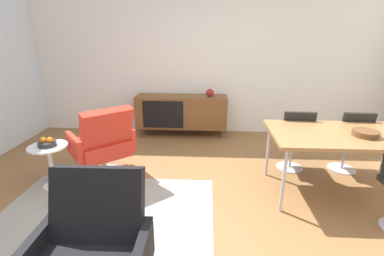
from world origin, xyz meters
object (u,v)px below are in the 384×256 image
Objects in this scene: lounge_chair_red at (104,142)px; fruit_bowl at (47,143)px; vase_cobalt at (210,93)px; dining_chair_back_right at (350,139)px; dining_chair_back_left at (294,137)px; armchair_black_shell at (92,251)px; dining_table at (345,137)px; side_table_round at (50,161)px; sideboard at (182,111)px; wooden_bowl_on_table at (366,133)px.

lounge_chair_red is 4.73× the size of fruit_bowl.
dining_chair_back_right reaches higher than vase_cobalt.
dining_chair_back_left is at bearing 7.20° from lounge_chair_red.
lounge_chair_red is 1.89m from armchair_black_shell.
dining_chair_back_right is at bearing 8.95° from fruit_bowl.
armchair_black_shell is at bearing -131.27° from dining_chair_back_left.
dining_table reaches higher than side_table_round.
armchair_black_shell reaches higher than fruit_bowl.
armchair_black_shell is at bearing -53.03° from side_table_round.
sideboard is at bearing 53.51° from fruit_bowl.
dining_chair_back_right is 0.90× the size of armchair_black_shell.
fruit_bowl is at bearing -126.49° from sideboard.
fruit_bowl is at bearing -153.80° from lounge_chair_red.
lounge_chair_red reaches higher than vase_cobalt.
dining_table is at bearing 0.41° from fruit_bowl.
sideboard is 6.15× the size of wooden_bowl_on_table.
armchair_black_shell reaches higher than dining_table.
sideboard is at bearing 85.97° from armchair_black_shell.
side_table_round is (-3.51, 0.06, -0.45)m from wooden_bowl_on_table.
lounge_chair_red is (-2.95, 0.33, -0.30)m from wooden_bowl_on_table.
side_table_round is at bearing -171.04° from dining_chair_back_right.
sideboard is 1.00× the size of dining_table.
armchair_black_shell reaches higher than dining_chair_back_right.
vase_cobalt is 2.70m from side_table_round.
lounge_chair_red is at bearing -172.80° from dining_chair_back_left.
wooden_bowl_on_table reaches higher than sideboard.
dining_chair_back_left reaches higher than wooden_bowl_on_table.
dining_chair_back_right is 1.65× the size of side_table_round.
wooden_bowl_on_table is 0.50× the size of side_table_round.
armchair_black_shell reaches higher than wooden_bowl_on_table.
dining_chair_back_left is at bearing 179.99° from dining_chair_back_right.
vase_cobalt is 3.50m from armchair_black_shell.
sideboard is at bearing 136.68° from dining_table.
armchair_black_shell is at bearing -144.88° from dining_table.
wooden_bowl_on_table is at bearing -6.42° from lounge_chair_red.
dining_chair_back_right is 4.28× the size of fruit_bowl.
dining_table is 0.70m from dining_chair_back_left.
dining_chair_back_left is 0.70m from dining_chair_back_right.
sideboard reaches higher than fruit_bowl.
wooden_bowl_on_table is 2.99m from lounge_chair_red.
lounge_chair_red reaches higher than dining_table.
sideboard is 1.87× the size of dining_chair_back_right.
vase_cobalt is at bearing 44.84° from side_table_round.
side_table_round is 0.23m from fruit_bowl.
fruit_bowl is at bearing 179.06° from wooden_bowl_on_table.
dining_chair_back_right reaches higher than side_table_round.
vase_cobalt is 2.25m from dining_chair_back_right.
wooden_bowl_on_table is (1.62, -1.94, -0.02)m from vase_cobalt.
dining_chair_back_right reaches higher than fruit_bowl.
dining_table is at bearing -57.71° from dining_chair_back_left.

